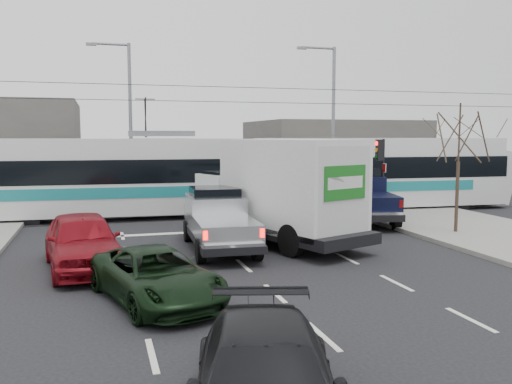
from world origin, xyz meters
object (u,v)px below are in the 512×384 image
object	(u,v)px
traffic_signal	(381,161)
red_car	(83,241)
street_lamp_far	(127,114)
box_truck	(279,192)
green_car	(156,276)
bare_tree	(459,138)
navy_pickup	(361,196)
street_lamp_near	(330,115)
silver_pickup	(218,219)
tram	(248,174)

from	to	relation	value
traffic_signal	red_car	bearing A→B (deg)	-156.43
street_lamp_far	red_car	size ratio (longest dim) A/B	1.83
box_truck	green_car	distance (m)	7.81
bare_tree	navy_pickup	world-z (taller)	bare_tree
bare_tree	street_lamp_near	xyz separation A→B (m)	(-0.29, 11.50, 1.32)
traffic_signal	silver_pickup	size ratio (longest dim) A/B	0.63
traffic_signal	silver_pickup	xyz separation A→B (m)	(-8.36, -3.74, -1.72)
street_lamp_far	tram	xyz separation A→B (m)	(5.50, -5.56, -3.12)
red_car	bare_tree	bearing A→B (deg)	-1.11
traffic_signal	red_car	world-z (taller)	traffic_signal
navy_pickup	red_car	size ratio (longest dim) A/B	1.22
box_truck	green_car	xyz separation A→B (m)	(-5.04, -5.84, -1.24)
green_car	navy_pickup	bearing A→B (deg)	26.76
box_truck	tram	bearing A→B (deg)	62.66
traffic_signal	navy_pickup	world-z (taller)	traffic_signal
traffic_signal	box_truck	xyz separation A→B (m)	(-6.02, -3.51, -0.88)
box_truck	red_car	world-z (taller)	box_truck
tram	green_car	distance (m)	14.61
traffic_signal	green_car	xyz separation A→B (m)	(-11.06, -9.35, -2.11)
street_lamp_near	navy_pickup	xyz separation A→B (m)	(-1.73, -7.38, -3.93)
bare_tree	green_car	world-z (taller)	bare_tree
traffic_signal	green_car	distance (m)	14.64
box_truck	navy_pickup	distance (m)	6.33
silver_pickup	box_truck	bearing A→B (deg)	8.60
green_car	silver_pickup	bearing A→B (deg)	48.08
bare_tree	box_truck	xyz separation A→B (m)	(-7.15, 0.49, -1.93)
street_lamp_far	box_truck	size ratio (longest dim) A/B	1.13
silver_pickup	red_car	bearing A→B (deg)	-154.43
red_car	green_car	bearing A→B (deg)	-72.95
tram	navy_pickup	distance (m)	5.79
bare_tree	box_truck	world-z (taller)	bare_tree
street_lamp_far	tram	bearing A→B (deg)	-45.29
tram	box_truck	size ratio (longest dim) A/B	3.46
bare_tree	box_truck	distance (m)	7.42
tram	silver_pickup	distance (m)	8.38
bare_tree	red_car	xyz separation A→B (m)	(-13.92, -1.58, -2.96)
navy_pickup	red_car	world-z (taller)	navy_pickup
street_lamp_near	green_car	bearing A→B (deg)	-125.25
traffic_signal	navy_pickup	bearing A→B (deg)	172.02
tram	box_truck	xyz separation A→B (m)	(-0.87, -7.45, -0.13)
navy_pickup	green_car	distance (m)	13.92
traffic_signal	street_lamp_near	world-z (taller)	street_lamp_near
street_lamp_far	navy_pickup	world-z (taller)	street_lamp_far
street_lamp_near	street_lamp_far	xyz separation A→B (m)	(-11.50, 2.00, 0.00)
street_lamp_far	box_truck	xyz separation A→B (m)	(4.63, -13.01, -3.25)
bare_tree	tram	size ratio (longest dim) A/B	0.18
bare_tree	box_truck	size ratio (longest dim) A/B	0.63
navy_pickup	green_car	bearing A→B (deg)	-123.28
traffic_signal	street_lamp_near	bearing A→B (deg)	83.59
bare_tree	silver_pickup	world-z (taller)	bare_tree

